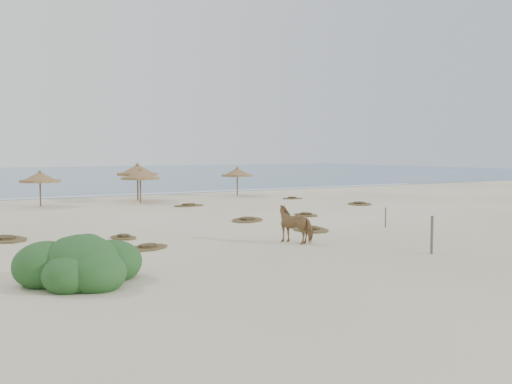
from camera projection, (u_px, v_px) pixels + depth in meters
ground at (267, 235)px, 25.01m from camera, size 160.00×160.00×0.00m
ocean at (16, 175)px, 89.37m from camera, size 200.00×100.00×0.01m
foam_line at (102, 196)px, 47.32m from camera, size 70.00×0.60×0.01m
palapa_2 at (40, 178)px, 38.00m from camera, size 3.48×3.48×2.47m
palapa_3 at (138, 171)px, 42.69m from camera, size 3.59×3.59×2.87m
palapa_4 at (140, 175)px, 40.73m from camera, size 2.97×2.97×2.56m
palapa_5 at (237, 173)px, 47.16m from camera, size 3.40×3.40×2.48m
horse at (296, 224)px, 22.80m from camera, size 1.45×1.92×1.48m
fence_post_near at (432, 235)px, 20.22m from camera, size 0.11×0.11×1.37m
fence_post_far at (386, 217)px, 27.37m from camera, size 0.08×0.08×0.97m
bush at (82, 265)px, 15.63m from camera, size 3.53×3.11×1.58m
scrub_1 at (4, 239)px, 23.46m from camera, size 2.22×2.85×0.16m
scrub_2 at (123, 237)px, 23.94m from camera, size 1.13×1.58×0.16m
scrub_3 at (247, 220)px, 30.12m from camera, size 2.86×2.91×0.16m
scrub_4 at (306, 215)px, 32.53m from camera, size 1.46×2.00×0.16m
scrub_5 at (360, 204)px, 39.51m from camera, size 2.76×3.01×0.16m
scrub_7 at (189, 205)px, 38.29m from camera, size 2.45×1.85×0.16m
scrub_9 at (310, 229)px, 26.43m from camera, size 2.17×2.77×0.16m
scrub_10 at (292, 198)px, 44.15m from camera, size 1.87×1.48×0.16m
scrub_11 at (148, 247)px, 21.38m from camera, size 2.17×1.94×0.16m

